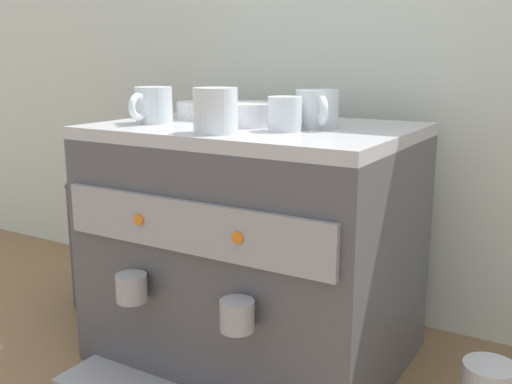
{
  "coord_description": "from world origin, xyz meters",
  "views": [
    {
      "loc": [
        0.58,
        -0.97,
        0.6
      ],
      "look_at": [
        0.0,
        0.0,
        0.35
      ],
      "focal_mm": 41.2,
      "sensor_mm": 36.0,
      "label": 1
    }
  ],
  "objects": [
    {
      "name": "ceramic_bowl_1",
      "position": [
        -0.17,
        0.04,
        0.5
      ],
      "size": [
        0.09,
        0.09,
        0.04
      ],
      "color": "white",
      "rests_on": "espresso_machine"
    },
    {
      "name": "ceramic_cup_2",
      "position": [
        0.1,
        -0.06,
        0.51
      ],
      "size": [
        0.06,
        0.09,
        0.06
      ],
      "color": "silver",
      "rests_on": "espresso_machine"
    },
    {
      "name": "ceramic_cup_3",
      "position": [
        0.12,
        0.02,
        0.51
      ],
      "size": [
        0.09,
        0.11,
        0.07
      ],
      "color": "silver",
      "rests_on": "espresso_machine"
    },
    {
      "name": "coffee_grinder",
      "position": [
        -0.46,
        0.03,
        0.22
      ],
      "size": [
        0.16,
        0.16,
        0.43
      ],
      "color": "#333338",
      "rests_on": "ground_plane"
    },
    {
      "name": "tiled_backsplash_wall",
      "position": [
        0.0,
        0.32,
        0.59
      ],
      "size": [
        2.8,
        0.03,
        1.19
      ],
      "primitive_type": "cube",
      "color": "silver",
      "rests_on": "ground_plane"
    },
    {
      "name": "ceramic_bowl_0",
      "position": [
        -0.01,
        -0.02,
        0.5
      ],
      "size": [
        0.13,
        0.13,
        0.04
      ],
      "color": "white",
      "rests_on": "espresso_machine"
    },
    {
      "name": "ceramic_cup_1",
      "position": [
        0.01,
        -0.14,
        0.52
      ],
      "size": [
        0.08,
        0.12,
        0.08
      ],
      "color": "silver",
      "rests_on": "espresso_machine"
    },
    {
      "name": "ceramic_cup_0",
      "position": [
        -0.19,
        -0.08,
        0.51
      ],
      "size": [
        0.07,
        0.11,
        0.07
      ],
      "color": "silver",
      "rests_on": "espresso_machine"
    },
    {
      "name": "espresso_machine",
      "position": [
        0.0,
        -0.0,
        0.24
      ],
      "size": [
        0.59,
        0.54,
        0.48
      ],
      "color": "#4C4C51",
      "rests_on": "ground_plane"
    },
    {
      "name": "ground_plane",
      "position": [
        0.0,
        0.0,
        0.0
      ],
      "size": [
        4.0,
        4.0,
        0.0
      ],
      "primitive_type": "plane",
      "color": "brown"
    }
  ]
}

